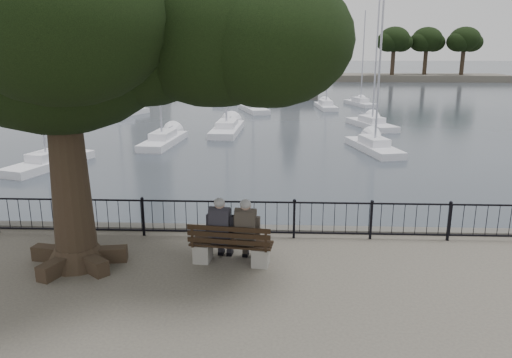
# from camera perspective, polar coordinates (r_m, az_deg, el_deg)

# --- Properties ---
(harbor) EXTENTS (260.00, 260.00, 1.20)m
(harbor) POSITION_cam_1_polar(r_m,az_deg,el_deg) (13.97, 0.09, -7.81)
(harbor) COLOR #48453F
(harbor) RESTS_ON ground
(railing) EXTENTS (22.06, 0.06, 1.00)m
(railing) POSITION_cam_1_polar(r_m,az_deg,el_deg) (13.12, -0.00, -4.40)
(railing) COLOR black
(railing) RESTS_ON ground
(bench) EXTENTS (1.96, 0.80, 1.01)m
(bench) POSITION_cam_1_polar(r_m,az_deg,el_deg) (11.67, -2.87, -8.04)
(bench) COLOR gray
(bench) RESTS_ON ground
(person_left) EXTENTS (0.50, 0.83, 1.60)m
(person_left) POSITION_cam_1_polar(r_m,az_deg,el_deg) (11.68, -3.97, -6.01)
(person_left) COLOR black
(person_left) RESTS_ON ground
(person_right) EXTENTS (0.50, 0.83, 1.60)m
(person_right) POSITION_cam_1_polar(r_m,az_deg,el_deg) (11.56, -1.05, -6.20)
(person_right) COLOR #2D2823
(person_right) RESTS_ON ground
(tree) EXTENTS (10.06, 7.02, 8.21)m
(tree) POSITION_cam_1_polar(r_m,az_deg,el_deg) (11.37, -18.13, 16.75)
(tree) COLOR black
(tree) RESTS_ON ground
(lion_monument) EXTENTS (6.14, 6.14, 9.02)m
(lion_monument) POSITION_cam_1_polar(r_m,az_deg,el_deg) (59.93, 3.96, 11.45)
(lion_monument) COLOR #48453F
(lion_monument) RESTS_ON ground
(sailboat_a) EXTENTS (2.98, 5.51, 9.38)m
(sailboat_a) POSITION_cam_1_polar(r_m,az_deg,el_deg) (27.20, -22.54, 1.88)
(sailboat_a) COLOR white
(sailboat_a) RESTS_ON ground
(sailboat_b) EXTENTS (2.00, 6.27, 12.46)m
(sailboat_b) POSITION_cam_1_polar(r_m,az_deg,el_deg) (35.22, -3.33, 5.84)
(sailboat_b) COLOR white
(sailboat_b) RESTS_ON ground
(sailboat_c) EXTENTS (2.72, 5.61, 10.91)m
(sailboat_c) POSITION_cam_1_polar(r_m,az_deg,el_deg) (29.77, 13.30, 3.75)
(sailboat_c) COLOR white
(sailboat_c) RESTS_ON ground
(sailboat_d) EXTENTS (3.22, 5.77, 9.24)m
(sailboat_d) POSITION_cam_1_polar(r_m,az_deg,el_deg) (38.52, 13.05, 6.18)
(sailboat_d) COLOR white
(sailboat_d) RESTS_ON ground
(sailboat_e) EXTENTS (3.99, 6.21, 14.01)m
(sailboat_e) POSITION_cam_1_polar(r_m,az_deg,el_deg) (45.31, -15.30, 7.44)
(sailboat_e) COLOR white
(sailboat_e) RESTS_ON ground
(sailboat_f) EXTENTS (3.32, 6.03, 11.11)m
(sailboat_f) POSITION_cam_1_polar(r_m,az_deg,el_deg) (46.99, -0.30, 8.13)
(sailboat_f) COLOR white
(sailboat_f) RESTS_ON ground
(sailboat_g) EXTENTS (1.96, 5.29, 9.53)m
(sailboat_g) POSITION_cam_1_polar(r_m,az_deg,el_deg) (49.58, 7.97, 8.32)
(sailboat_g) COLOR white
(sailboat_g) RESTS_ON ground
(sailboat_h) EXTENTS (3.74, 5.91, 14.65)m
(sailboat_h) POSITION_cam_1_polar(r_m,az_deg,el_deg) (52.87, -2.67, 8.99)
(sailboat_h) COLOR white
(sailboat_h) RESTS_ON ground
(sailboat_i) EXTENTS (2.85, 5.18, 9.44)m
(sailboat_i) POSITION_cam_1_polar(r_m,az_deg,el_deg) (52.73, 11.81, 8.55)
(sailboat_i) COLOR white
(sailboat_i) RESTS_ON ground
(sailboat_j) EXTENTS (2.08, 5.66, 11.20)m
(sailboat_j) POSITION_cam_1_polar(r_m,az_deg,el_deg) (31.45, -10.56, 4.49)
(sailboat_j) COLOR white
(sailboat_j) RESTS_ON ground
(far_shore) EXTENTS (30.00, 8.60, 9.18)m
(far_shore) POSITION_cam_1_polar(r_m,az_deg,el_deg) (92.78, 18.62, 13.03)
(far_shore) COLOR #504C44
(far_shore) RESTS_ON ground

